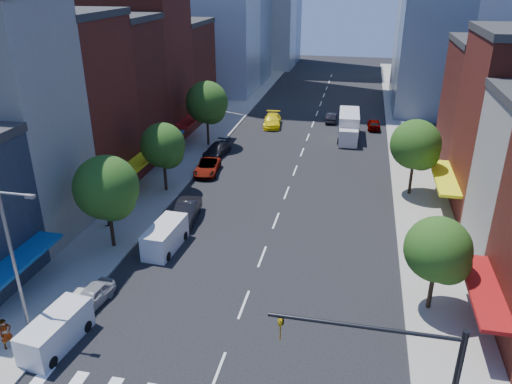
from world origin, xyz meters
TOP-DOWN VIEW (x-y plane):
  - ground at (0.00, 0.00)m, footprint 220.00×220.00m
  - sidewalk_left at (-12.50, 40.00)m, footprint 5.00×120.00m
  - sidewalk_right at (12.50, 40.00)m, footprint 5.00×120.00m
  - bldg_left_2 at (-21.00, 20.50)m, footprint 12.00×9.00m
  - bldg_left_3 at (-21.00, 29.00)m, footprint 12.00×8.00m
  - bldg_left_4 at (-21.00, 37.50)m, footprint 12.00×9.00m
  - bldg_left_5 at (-21.00, 47.00)m, footprint 12.00×10.00m
  - bldg_right_3 at (21.00, 34.00)m, footprint 12.00×10.00m
  - streetlight at (-11.81, 1.00)m, footprint 2.25×0.25m
  - tree_left_near at (-11.35, 10.92)m, footprint 4.80×4.80m
  - tree_left_mid at (-11.35, 21.92)m, footprint 4.20×4.20m
  - tree_left_far at (-11.35, 35.92)m, footprint 5.00×5.00m
  - tree_right_near at (11.65, 7.92)m, footprint 4.00×4.00m
  - tree_right_far at (11.65, 25.92)m, footprint 4.60×4.60m
  - parked_car_front at (-9.46, 3.96)m, footprint 1.92×3.90m
  - parked_car_second at (-7.50, 16.52)m, footprint 2.30×5.18m
  - parked_car_third at (-8.93, 27.29)m, footprint 2.87×5.23m
  - parked_car_rear at (-9.50, 32.91)m, footprint 2.64×5.12m
  - cargo_van_near at (-9.51, 0.02)m, footprint 2.29×4.73m
  - cargo_van_far at (-7.51, 11.57)m, footprint 2.17×4.85m
  - taxi at (-5.37, 45.93)m, footprint 2.88×5.74m
  - traffic_car_oncoming at (2.40, 49.73)m, footprint 1.44×4.08m
  - traffic_car_far at (8.28, 47.45)m, footprint 1.77×4.09m
  - box_truck at (5.04, 42.54)m, footprint 2.76×8.22m
  - pedestrian_near at (-12.03, -0.74)m, footprint 0.69×0.81m
  - pedestrian_far at (-13.60, 14.00)m, footprint 0.77×0.96m

SIDE VIEW (x-z plane):
  - ground at x=0.00m, z-range 0.00..0.00m
  - sidewalk_left at x=-12.50m, z-range 0.00..0.15m
  - sidewalk_right at x=12.50m, z-range 0.00..0.15m
  - parked_car_front at x=-9.46m, z-range 0.00..1.28m
  - traffic_car_oncoming at x=2.40m, z-range 0.00..1.34m
  - traffic_car_far at x=8.28m, z-range 0.00..1.38m
  - parked_car_third at x=-8.93m, z-range 0.00..1.39m
  - parked_car_rear at x=-9.50m, z-range 0.00..1.42m
  - taxi at x=-5.37m, z-range 0.00..1.60m
  - parked_car_second at x=-7.50m, z-range 0.00..1.65m
  - cargo_van_near at x=-9.51m, z-range -0.01..1.93m
  - cargo_van_far at x=-7.51m, z-range -0.01..2.01m
  - pedestrian_near at x=-12.03m, z-range 0.15..2.03m
  - pedestrian_far at x=-13.60m, z-range 0.15..2.05m
  - box_truck at x=5.04m, z-range -0.09..3.19m
  - tree_right_near at x=11.65m, z-range 1.09..7.29m
  - tree_left_mid at x=-11.35m, z-range 1.20..7.85m
  - tree_right_far at x=11.65m, z-range 1.26..8.46m
  - tree_left_near at x=-11.35m, z-range 1.22..8.52m
  - tree_left_far at x=-11.35m, z-range 1.33..9.08m
  - streetlight at x=-11.81m, z-range 0.78..9.78m
  - bldg_left_5 at x=-21.00m, z-range 0.00..13.00m
  - bldg_right_3 at x=21.00m, z-range 0.00..13.00m
  - bldg_left_3 at x=-21.00m, z-range 0.00..15.00m
  - bldg_left_2 at x=-21.00m, z-range 0.00..16.00m
  - bldg_left_4 at x=-21.00m, z-range 0.00..17.00m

